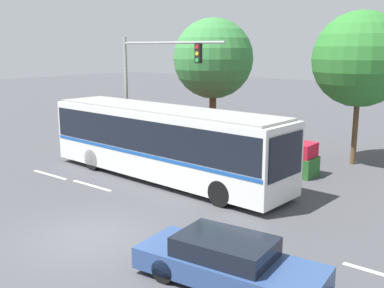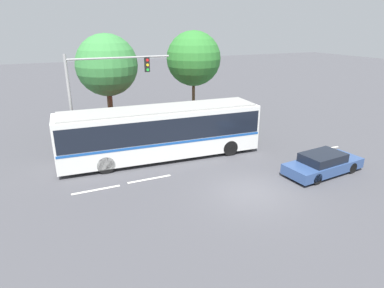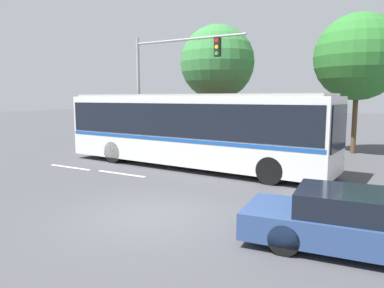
# 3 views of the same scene
# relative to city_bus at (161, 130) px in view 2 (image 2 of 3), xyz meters

# --- Properties ---
(ground_plane) EXTENTS (140.00, 140.00, 0.00)m
(ground_plane) POSITION_rel_city_bus_xyz_m (2.51, -6.17, -1.82)
(ground_plane) COLOR #444449
(city_bus) EXTENTS (12.43, 3.32, 3.20)m
(city_bus) POSITION_rel_city_bus_xyz_m (0.00, 0.00, 0.00)
(city_bus) COLOR silver
(city_bus) RESTS_ON ground
(sedan_foreground) EXTENTS (4.85, 2.25, 1.21)m
(sedan_foreground) POSITION_rel_city_bus_xyz_m (7.45, -5.89, -1.24)
(sedan_foreground) COLOR navy
(sedan_foreground) RESTS_ON ground
(traffic_light_pole) EXTENTS (6.47, 0.24, 6.29)m
(traffic_light_pole) POSITION_rel_city_bus_xyz_m (-3.21, 2.52, 2.45)
(traffic_light_pole) COLOR gray
(traffic_light_pole) RESTS_ON ground
(flowering_hedge) EXTENTS (9.30, 1.28, 1.53)m
(flowering_hedge) POSITION_rel_city_bus_xyz_m (0.60, 4.27, -1.07)
(flowering_hedge) COLOR #286028
(flowering_hedge) RESTS_ON ground
(street_tree_left) EXTENTS (4.44, 4.44, 7.37)m
(street_tree_left) POSITION_rel_city_bus_xyz_m (-1.87, 6.33, 3.30)
(street_tree_left) COLOR brown
(street_tree_left) RESTS_ON ground
(street_tree_centre) EXTENTS (4.61, 4.61, 7.50)m
(street_tree_centre) POSITION_rel_city_bus_xyz_m (5.72, 7.92, 3.36)
(street_tree_centre) COLOR brown
(street_tree_centre) RESTS_ON ground
(lane_stripe_near) EXTENTS (2.40, 0.16, 0.01)m
(lane_stripe_near) POSITION_rel_city_bus_xyz_m (10.50, -3.04, -1.81)
(lane_stripe_near) COLOR silver
(lane_stripe_near) RESTS_ON ground
(lane_stripe_mid) EXTENTS (2.40, 0.16, 0.01)m
(lane_stripe_mid) POSITION_rel_city_bus_xyz_m (-4.49, -2.80, -1.81)
(lane_stripe_mid) COLOR silver
(lane_stripe_mid) RESTS_ON ground
(lane_stripe_far) EXTENTS (2.40, 0.16, 0.01)m
(lane_stripe_far) POSITION_rel_city_bus_xyz_m (-1.65, -2.69, -1.81)
(lane_stripe_far) COLOR silver
(lane_stripe_far) RESTS_ON ground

